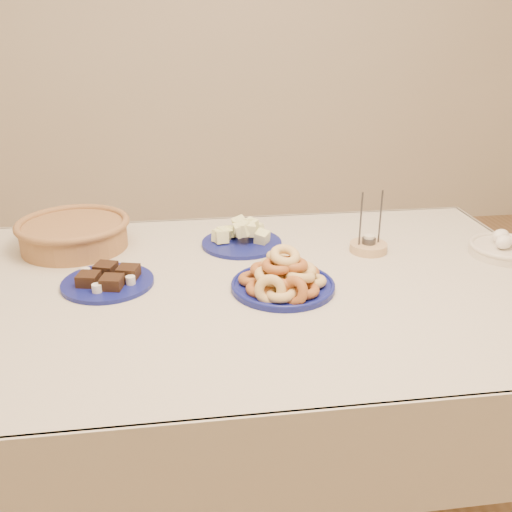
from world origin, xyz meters
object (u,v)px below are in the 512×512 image
(melon_plate, at_px, (241,237))
(candle_holder, at_px, (368,246))
(dining_table, at_px, (253,317))
(brownie_plate, at_px, (108,280))
(wicker_basket, at_px, (74,233))
(donut_platter, at_px, (283,279))
(egg_bowl, at_px, (506,248))

(melon_plate, xyz_separation_m, candle_holder, (0.38, -0.11, -0.01))
(melon_plate, bearing_deg, dining_table, -89.96)
(brownie_plate, xyz_separation_m, wicker_basket, (-0.13, 0.29, 0.04))
(melon_plate, relative_size, candle_holder, 1.73)
(dining_table, height_order, donut_platter, donut_platter)
(dining_table, distance_m, candle_holder, 0.44)
(egg_bowl, bearing_deg, donut_platter, -168.49)
(candle_holder, bearing_deg, melon_plate, 163.91)
(melon_plate, bearing_deg, donut_platter, -78.00)
(wicker_basket, distance_m, candle_holder, 0.91)
(melon_plate, xyz_separation_m, egg_bowl, (0.78, -0.19, -0.00))
(melon_plate, distance_m, candle_holder, 0.39)
(melon_plate, xyz_separation_m, brownie_plate, (-0.39, -0.24, -0.01))
(brownie_plate, relative_size, candle_holder, 1.60)
(wicker_basket, relative_size, candle_holder, 2.36)
(donut_platter, relative_size, melon_plate, 1.09)
(donut_platter, bearing_deg, candle_holder, 36.44)
(donut_platter, distance_m, wicker_basket, 0.70)
(dining_table, relative_size, donut_platter, 4.77)
(donut_platter, relative_size, wicker_basket, 0.80)
(wicker_basket, bearing_deg, donut_platter, -33.27)
(dining_table, relative_size, egg_bowl, 6.17)
(melon_plate, bearing_deg, wicker_basket, 174.64)
(dining_table, distance_m, egg_bowl, 0.80)
(dining_table, height_order, egg_bowl, egg_bowl)
(dining_table, xyz_separation_m, melon_plate, (-0.00, 0.28, 0.13))
(donut_platter, relative_size, egg_bowl, 1.29)
(wicker_basket, relative_size, egg_bowl, 1.62)
(brownie_plate, xyz_separation_m, egg_bowl, (1.17, 0.05, 0.01))
(candle_holder, bearing_deg, brownie_plate, -170.26)
(brownie_plate, relative_size, wicker_basket, 0.68)
(melon_plate, bearing_deg, egg_bowl, -13.81)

